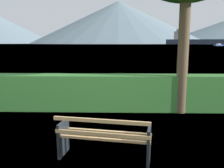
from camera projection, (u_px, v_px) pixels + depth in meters
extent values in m
plane|color=olive|center=(105.00, 157.00, 4.70)|extent=(1400.00, 1400.00, 0.00)
plane|color=#6B8EA3|center=(118.00, 44.00, 307.02)|extent=(620.00, 620.00, 0.00)
cube|color=tan|center=(102.00, 139.00, 4.44)|extent=(1.73, 0.37, 0.04)
cube|color=tan|center=(105.00, 135.00, 4.63)|extent=(1.73, 0.37, 0.04)
cube|color=tan|center=(107.00, 132.00, 4.81)|extent=(1.73, 0.37, 0.04)
cube|color=tan|center=(101.00, 134.00, 4.35)|extent=(1.73, 0.35, 0.06)
cube|color=tan|center=(101.00, 121.00, 4.26)|extent=(1.73, 0.35, 0.06)
cube|color=#1E2328|center=(63.00, 138.00, 4.79)|extent=(0.14, 0.51, 0.68)
cube|color=#1E2328|center=(149.00, 145.00, 4.46)|extent=(0.14, 0.51, 0.68)
cube|color=#387A33|center=(111.00, 92.00, 7.99)|extent=(9.57, 0.75, 1.15)
cylinder|color=brown|center=(183.00, 51.00, 7.43)|extent=(0.33, 0.33, 3.89)
cube|color=#2D384C|center=(210.00, 42.00, 306.19)|extent=(107.77, 42.77, 6.28)
cube|color=beige|center=(182.00, 35.00, 314.61)|extent=(22.23, 18.06, 10.05)
cube|color=silver|center=(182.00, 30.00, 313.51)|extent=(17.02, 17.97, 3.14)
cube|color=#335693|center=(218.00, 45.00, 164.68)|extent=(7.23, 4.97, 0.94)
cube|color=beige|center=(219.00, 44.00, 164.54)|extent=(2.93, 2.51, 0.65)
cone|color=slate|center=(118.00, 23.00, 520.71)|extent=(369.46, 369.46, 88.79)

